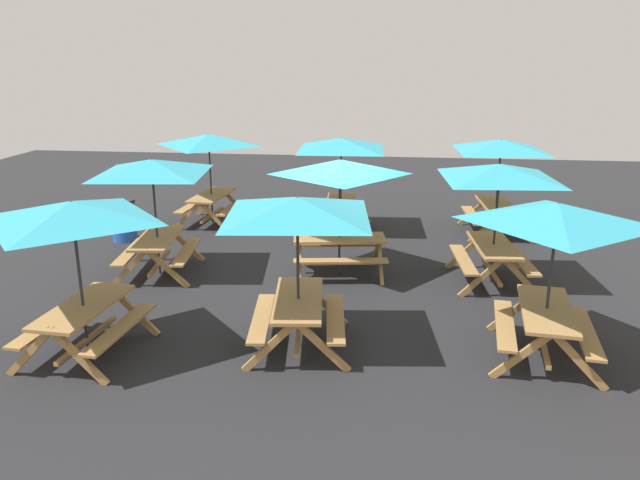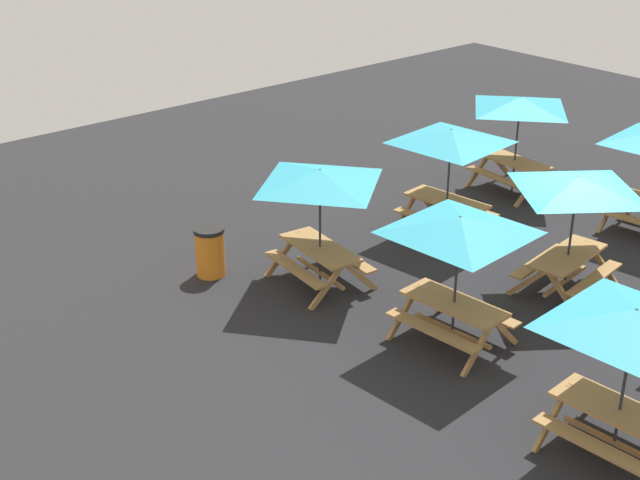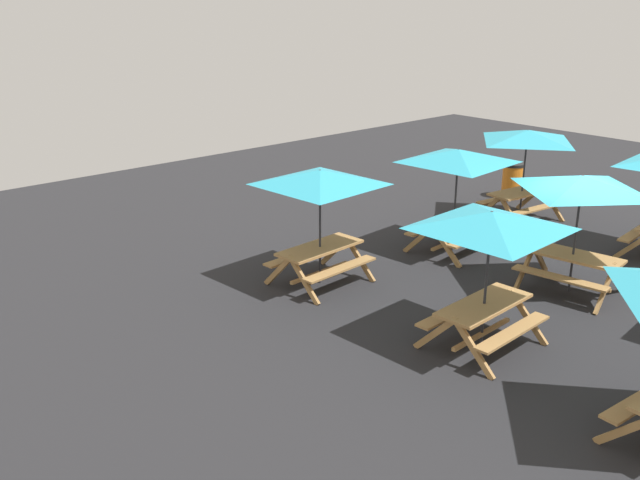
{
  "view_description": "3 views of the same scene",
  "coord_description": "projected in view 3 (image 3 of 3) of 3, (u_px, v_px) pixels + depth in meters",
  "views": [
    {
      "loc": [
        -11.53,
        -1.18,
        4.24
      ],
      "look_at": [
        -0.51,
        0.13,
        0.9
      ],
      "focal_mm": 35.0,
      "sensor_mm": 36.0,
      "label": 1
    },
    {
      "loc": [
        8.44,
        -13.16,
        7.83
      ],
      "look_at": [
        -3.01,
        -3.42,
        0.9
      ],
      "focal_mm": 50.0,
      "sensor_mm": 36.0,
      "label": 2
    },
    {
      "loc": [
        12.18,
        6.12,
        5.46
      ],
      "look_at": [
        3.51,
        -3.68,
        0.9
      ],
      "focal_mm": 40.0,
      "sensor_mm": 36.0,
      "label": 3
    }
  ],
  "objects": [
    {
      "name": "trash_bin_orange",
      "position": [
        512.0,
        180.0,
        19.89
      ],
      "size": [
        0.59,
        0.59,
        0.98
      ],
      "color": "orange",
      "rests_on": "ground"
    },
    {
      "name": "picnic_table_6",
      "position": [
        581.0,
        192.0,
        13.09
      ],
      "size": [
        2.26,
        2.26,
        2.34
      ],
      "rotation": [
        0.0,
        0.0,
        1.71
      ],
      "color": "#A87A44",
      "rests_on": "ground"
    },
    {
      "name": "picnic_table_2",
      "position": [
        527.0,
        142.0,
        17.4
      ],
      "size": [
        2.22,
        2.22,
        2.34
      ],
      "rotation": [
        0.0,
        0.0,
        -0.12
      ],
      "color": "#A87A44",
      "rests_on": "ground"
    },
    {
      "name": "picnic_table_5",
      "position": [
        458.0,
        163.0,
        15.27
      ],
      "size": [
        2.82,
        2.82,
        2.34
      ],
      "rotation": [
        0.0,
        0.0,
        0.08
      ],
      "color": "#A87A44",
      "rests_on": "ground"
    },
    {
      "name": "ground_plane",
      "position": [
        582.0,
        291.0,
        13.75
      ],
      "size": [
        30.06,
        30.06,
        0.0
      ],
      "primitive_type": "plane",
      "color": "#232326",
      "rests_on": "ground"
    },
    {
      "name": "picnic_table_0",
      "position": [
        490.0,
        231.0,
        10.96
      ],
      "size": [
        2.83,
        2.83,
        2.34
      ],
      "rotation": [
        0.0,
        0.0,
        0.05
      ],
      "color": "#A87A44",
      "rests_on": "ground"
    },
    {
      "name": "picnic_table_1",
      "position": [
        320.0,
        186.0,
        13.5
      ],
      "size": [
        2.82,
        2.82,
        2.34
      ],
      "rotation": [
        0.0,
        0.0,
        0.06
      ],
      "color": "#A87A44",
      "rests_on": "ground"
    }
  ]
}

